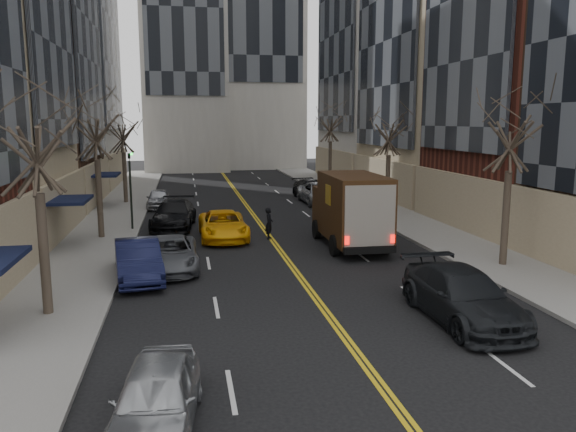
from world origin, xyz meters
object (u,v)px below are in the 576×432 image
object	(u,v)px
ups_truck	(350,210)
pedestrian	(269,223)
observer_sedan	(462,296)
taxi	(223,225)

from	to	relation	value
ups_truck	pedestrian	world-z (taller)	ups_truck
ups_truck	pedestrian	xyz separation A→B (m)	(-3.65, 2.59, -1.00)
observer_sedan	taxi	size ratio (longest dim) A/B	1.06
pedestrian	ups_truck	bearing A→B (deg)	-111.84
ups_truck	observer_sedan	world-z (taller)	ups_truck
ups_truck	taxi	distance (m)	6.84
ups_truck	observer_sedan	bearing A→B (deg)	-86.53
pedestrian	taxi	bearing A→B (deg)	92.62
observer_sedan	taxi	xyz separation A→B (m)	(-6.46, 13.68, -0.08)
ups_truck	pedestrian	size ratio (longest dim) A/B	4.02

